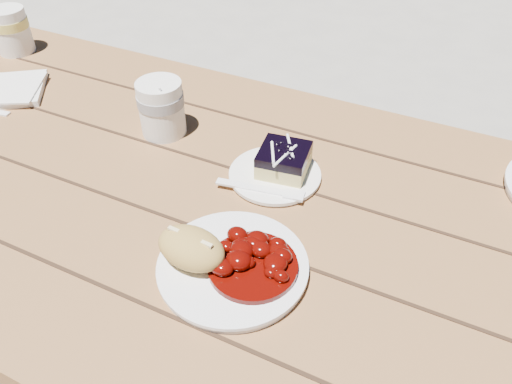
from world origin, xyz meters
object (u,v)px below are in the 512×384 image
at_px(main_plate, 233,268).
at_px(dessert_plate, 275,175).
at_px(picnic_table, 213,256).
at_px(coffee_cup, 162,108).
at_px(blueberry_cake, 284,160).
at_px(second_cup, 11,31).
at_px(bread_roll, 191,248).

xyz_separation_m(main_plate, dessert_plate, (-0.03, 0.22, -0.00)).
height_order(picnic_table, coffee_cup, coffee_cup).
height_order(blueberry_cake, second_cup, second_cup).
bearing_deg(bread_roll, picnic_table, 113.11).
distance_m(main_plate, coffee_cup, 0.40).
relative_size(blueberry_cake, coffee_cup, 0.87).
bearing_deg(picnic_table, bread_roll, -66.89).
bearing_deg(second_cup, blueberry_cake, -11.46).
height_order(picnic_table, blueberry_cake, blueberry_cake).
distance_m(bread_roll, blueberry_cake, 0.26).
xyz_separation_m(main_plate, bread_roll, (-0.05, -0.02, 0.04)).
distance_m(blueberry_cake, coffee_cup, 0.27).
xyz_separation_m(bread_roll, coffee_cup, (-0.24, 0.28, 0.01)).
height_order(dessert_plate, second_cup, second_cup).
distance_m(main_plate, bread_roll, 0.07).
height_order(main_plate, coffee_cup, coffee_cup).
bearing_deg(coffee_cup, picnic_table, -36.38).
bearing_deg(bread_roll, dessert_plate, 85.03).
bearing_deg(main_plate, second_cup, 154.25).
relative_size(main_plate, coffee_cup, 1.95).
bearing_deg(blueberry_cake, second_cup, 160.35).
relative_size(main_plate, blueberry_cake, 2.25).
xyz_separation_m(main_plate, second_cup, (-0.84, 0.40, 0.05)).
xyz_separation_m(picnic_table, bread_roll, (0.07, -0.15, 0.20)).
height_order(dessert_plate, coffee_cup, coffee_cup).
xyz_separation_m(bread_roll, dessert_plate, (0.02, 0.24, -0.04)).
height_order(bread_roll, coffee_cup, coffee_cup).
bearing_deg(main_plate, blueberry_cake, 95.66).
height_order(main_plate, dessert_plate, main_plate).
xyz_separation_m(dessert_plate, blueberry_cake, (0.01, 0.02, 0.03)).
distance_m(picnic_table, blueberry_cake, 0.24).
bearing_deg(picnic_table, dessert_plate, 46.22).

